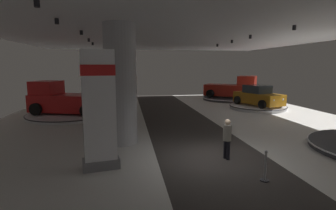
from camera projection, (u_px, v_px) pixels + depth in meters
The scene contains 12 objects.
ground at pixel (213, 158), 10.22m from camera, with size 24.00×44.00×0.06m.
ceiling_with_spotlights at pixel (217, 12), 9.38m from camera, with size 24.00×44.00×0.39m.
column_left at pixel (121, 85), 11.86m from camera, with size 1.47×1.47×5.50m.
brand_sign_pylon at pixel (99, 109), 8.88m from camera, with size 1.36×0.87×4.16m.
display_platform_far_left at pixel (70, 114), 18.68m from camera, with size 5.91×5.91×0.23m.
pickup_truck_far_left at pixel (65, 100), 18.57m from camera, with size 5.69×3.90×2.30m.
display_platform_deep_right at pixel (230, 98), 27.77m from camera, with size 5.84×5.84×0.27m.
pickup_truck_deep_right at pixel (233, 89), 27.47m from camera, with size 5.54×4.77×2.30m.
display_platform_far_right at pixel (258, 107), 21.84m from camera, with size 4.65×4.65×0.30m.
display_car_far_right at pixel (258, 96), 21.73m from camera, with size 3.17×4.55×1.71m.
visitor_walking_near at pixel (227, 137), 9.96m from camera, with size 0.32×0.32×1.59m.
stanchion_a at pixel (265, 170), 8.12m from camera, with size 0.28×0.28×1.01m.
Camera 1 is at (-3.27, -9.39, 3.61)m, focal length 27.60 mm.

